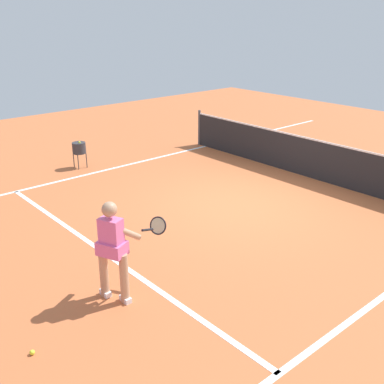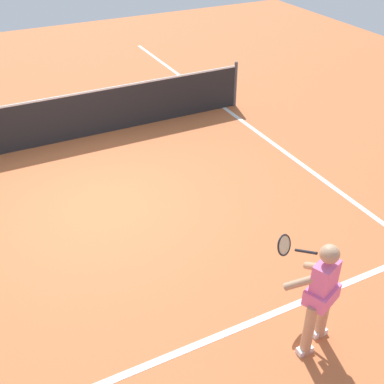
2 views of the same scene
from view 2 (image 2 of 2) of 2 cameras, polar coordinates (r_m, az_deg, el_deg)
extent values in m
plane|color=#C66638|center=(8.68, -10.44, -1.30)|extent=(24.26, 24.26, 0.00)
cube|color=white|center=(6.24, -0.12, -17.75)|extent=(7.93, 0.10, 0.01)
cube|color=white|center=(10.24, 11.12, 4.42)|extent=(0.10, 16.66, 0.01)
cylinder|color=#4C4C51|center=(12.13, 5.09, 12.48)|extent=(0.08, 0.08, 1.10)
cube|color=#232326|center=(10.70, -15.09, 8.13)|extent=(8.45, 0.02, 0.98)
cube|color=white|center=(10.50, -15.50, 10.65)|extent=(8.45, 0.02, 0.04)
cylinder|color=tan|center=(6.06, 13.49, -15.49)|extent=(0.13, 0.13, 0.78)
cylinder|color=tan|center=(6.29, 15.13, -13.49)|extent=(0.13, 0.13, 0.78)
cube|color=white|center=(6.32, 13.06, -17.58)|extent=(0.20, 0.10, 0.08)
cube|color=white|center=(6.54, 14.67, -15.59)|extent=(0.20, 0.10, 0.08)
cube|color=pink|center=(5.72, 15.23, -10.07)|extent=(0.37, 0.31, 0.52)
cube|color=pink|center=(5.85, 14.94, -11.50)|extent=(0.48, 0.41, 0.20)
sphere|color=tan|center=(5.46, 15.84, -7.01)|extent=(0.22, 0.22, 0.22)
cylinder|color=tan|center=(5.64, 13.19, -10.13)|extent=(0.41, 0.39, 0.37)
cylinder|color=tan|center=(5.85, 14.65, -8.52)|extent=(0.11, 0.48, 0.37)
cylinder|color=black|center=(6.09, 13.22, -6.82)|extent=(0.15, 0.29, 0.14)
torus|color=black|center=(6.23, 10.75, -6.14)|extent=(0.31, 0.22, 0.28)
cylinder|color=beige|center=(6.23, 10.75, -6.14)|extent=(0.26, 0.17, 0.23)
camera|label=1|loc=(8.38, 64.99, 8.66)|focal=43.81mm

